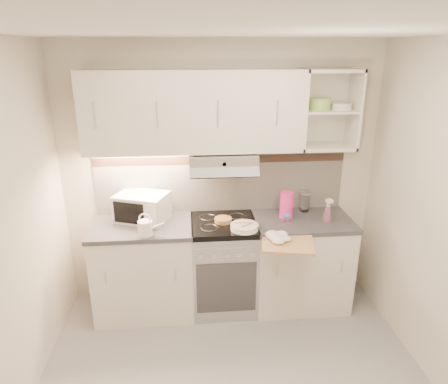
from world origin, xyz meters
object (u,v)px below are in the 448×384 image
object	(u,v)px
electric_range	(224,265)
spray_bottle	(328,212)
watering_can	(146,227)
pink_pitcher	(287,205)
glass_jar	(305,201)
plate_stack	(244,227)
microwave	(142,207)
cutting_board	(288,243)

from	to	relation	value
electric_range	spray_bottle	size ratio (longest dim) A/B	3.73
watering_can	pink_pitcher	xyz separation A→B (m)	(1.29, 0.28, 0.05)
electric_range	glass_jar	distance (m)	1.01
glass_jar	spray_bottle	bearing A→B (deg)	-63.67
watering_can	plate_stack	bearing A→B (deg)	13.92
microwave	plate_stack	size ratio (longest dim) A/B	2.17
microwave	pink_pitcher	world-z (taller)	microwave
electric_range	pink_pitcher	distance (m)	0.83
electric_range	pink_pitcher	size ratio (longest dim) A/B	3.56
watering_can	plate_stack	world-z (taller)	watering_can
pink_pitcher	glass_jar	world-z (taller)	pink_pitcher
watering_can	cutting_board	distance (m)	1.21
watering_can	plate_stack	size ratio (longest dim) A/B	0.96
glass_jar	spray_bottle	xyz separation A→B (m)	(0.14, -0.28, -0.00)
plate_stack	spray_bottle	xyz separation A→B (m)	(0.79, 0.10, 0.07)
plate_stack	glass_jar	xyz separation A→B (m)	(0.65, 0.38, 0.07)
microwave	spray_bottle	xyz separation A→B (m)	(1.70, -0.19, -0.03)
microwave	spray_bottle	bearing A→B (deg)	14.51
glass_jar	cutting_board	distance (m)	0.71
electric_range	glass_jar	size ratio (longest dim) A/B	4.61
watering_can	spray_bottle	size ratio (longest dim) A/B	0.99
microwave	spray_bottle	distance (m)	1.71
electric_range	plate_stack	world-z (taller)	plate_stack
plate_stack	pink_pitcher	xyz separation A→B (m)	(0.43, 0.24, 0.10)
plate_stack	pink_pitcher	size ratio (longest dim) A/B	0.99
cutting_board	electric_range	bearing A→B (deg)	151.65
pink_pitcher	glass_jar	bearing A→B (deg)	12.28
watering_can	electric_range	bearing A→B (deg)	29.08
plate_stack	pink_pitcher	bearing A→B (deg)	28.64
plate_stack	spray_bottle	distance (m)	0.80
pink_pitcher	microwave	bearing A→B (deg)	156.25
watering_can	glass_jar	xyz separation A→B (m)	(1.50, 0.42, 0.03)
microwave	watering_can	bearing A→B (deg)	-58.62
microwave	cutting_board	xyz separation A→B (m)	(1.25, -0.54, -0.16)
cutting_board	glass_jar	bearing A→B (deg)	74.69
cutting_board	watering_can	bearing A→B (deg)	-178.02
spray_bottle	electric_range	bearing A→B (deg)	161.58
plate_stack	electric_range	bearing A→B (deg)	133.36
watering_can	glass_jar	world-z (taller)	watering_can
pink_pitcher	glass_jar	size ratio (longest dim) A/B	1.30
electric_range	glass_jar	xyz separation A→B (m)	(0.82, 0.20, 0.55)
plate_stack	cutting_board	xyz separation A→B (m)	(0.33, -0.24, -0.05)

